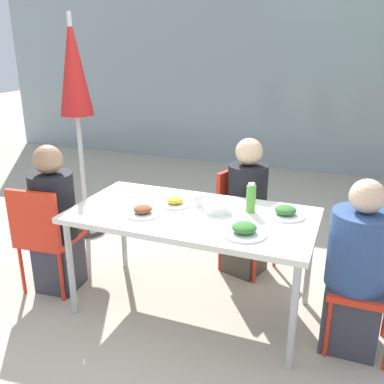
{
  "coord_description": "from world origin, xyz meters",
  "views": [
    {
      "loc": [
        0.98,
        -2.5,
        1.85
      ],
      "look_at": [
        0.0,
        0.0,
        0.9
      ],
      "focal_mm": 40.0,
      "sensor_mm": 36.0,
      "label": 1
    }
  ],
  "objects_px": {
    "person_right": "(356,273)",
    "drinking_cup": "(199,200)",
    "person_far": "(246,211)",
    "bottle": "(251,198)",
    "chair_left": "(44,232)",
    "chair_right": "(365,270)",
    "closed_umbrella": "(75,80)",
    "salad_bowl": "(217,208)",
    "chair_far": "(241,212)",
    "person_left": "(55,223)"
  },
  "relations": [
    {
      "from": "person_right",
      "to": "salad_bowl",
      "type": "bearing_deg",
      "value": -4.9
    },
    {
      "from": "chair_far",
      "to": "drinking_cup",
      "type": "distance_m",
      "value": 0.69
    },
    {
      "from": "person_far",
      "to": "bottle",
      "type": "distance_m",
      "value": 0.61
    },
    {
      "from": "person_left",
      "to": "person_right",
      "type": "bearing_deg",
      "value": -2.79
    },
    {
      "from": "person_right",
      "to": "chair_left",
      "type": "bearing_deg",
      "value": 4.95
    },
    {
      "from": "bottle",
      "to": "drinking_cup",
      "type": "bearing_deg",
      "value": -176.2
    },
    {
      "from": "chair_left",
      "to": "chair_far",
      "type": "distance_m",
      "value": 1.58
    },
    {
      "from": "bottle",
      "to": "chair_far",
      "type": "bearing_deg",
      "value": 110.11
    },
    {
      "from": "closed_umbrella",
      "to": "salad_bowl",
      "type": "relative_size",
      "value": 11.96
    },
    {
      "from": "person_right",
      "to": "salad_bowl",
      "type": "distance_m",
      "value": 0.96
    },
    {
      "from": "salad_bowl",
      "to": "person_far",
      "type": "bearing_deg",
      "value": 84.31
    },
    {
      "from": "closed_umbrella",
      "to": "bottle",
      "type": "distance_m",
      "value": 2.1
    },
    {
      "from": "chair_far",
      "to": "person_far",
      "type": "distance_m",
      "value": 0.1
    },
    {
      "from": "closed_umbrella",
      "to": "person_right",
      "type": "bearing_deg",
      "value": -18.46
    },
    {
      "from": "person_left",
      "to": "chair_far",
      "type": "height_order",
      "value": "person_left"
    },
    {
      "from": "person_far",
      "to": "drinking_cup",
      "type": "height_order",
      "value": "person_far"
    },
    {
      "from": "chair_left",
      "to": "chair_right",
      "type": "bearing_deg",
      "value": 1.28
    },
    {
      "from": "drinking_cup",
      "to": "salad_bowl",
      "type": "height_order",
      "value": "drinking_cup"
    },
    {
      "from": "salad_bowl",
      "to": "person_right",
      "type": "bearing_deg",
      "value": -4.87
    },
    {
      "from": "person_right",
      "to": "person_far",
      "type": "xyz_separation_m",
      "value": [
        -0.86,
        0.67,
        0.03
      ]
    },
    {
      "from": "person_far",
      "to": "chair_left",
      "type": "bearing_deg",
      "value": -39.48
    },
    {
      "from": "chair_left",
      "to": "person_left",
      "type": "xyz_separation_m",
      "value": [
        0.04,
        0.08,
        0.05
      ]
    },
    {
      "from": "person_left",
      "to": "salad_bowl",
      "type": "distance_m",
      "value": 1.27
    },
    {
      "from": "bottle",
      "to": "drinking_cup",
      "type": "distance_m",
      "value": 0.37
    },
    {
      "from": "chair_left",
      "to": "person_right",
      "type": "distance_m",
      "value": 2.2
    },
    {
      "from": "person_right",
      "to": "closed_umbrella",
      "type": "distance_m",
      "value": 2.89
    },
    {
      "from": "chair_left",
      "to": "drinking_cup",
      "type": "distance_m",
      "value": 1.2
    },
    {
      "from": "person_far",
      "to": "salad_bowl",
      "type": "bearing_deg",
      "value": 11.81
    },
    {
      "from": "drinking_cup",
      "to": "person_right",
      "type": "bearing_deg",
      "value": -7.46
    },
    {
      "from": "person_right",
      "to": "drinking_cup",
      "type": "distance_m",
      "value": 1.12
    },
    {
      "from": "chair_left",
      "to": "chair_far",
      "type": "bearing_deg",
      "value": 30.8
    },
    {
      "from": "bottle",
      "to": "chair_left",
      "type": "bearing_deg",
      "value": -166.45
    },
    {
      "from": "chair_left",
      "to": "drinking_cup",
      "type": "bearing_deg",
      "value": 10.99
    },
    {
      "from": "person_far",
      "to": "salad_bowl",
      "type": "height_order",
      "value": "person_far"
    },
    {
      "from": "chair_left",
      "to": "person_right",
      "type": "relative_size",
      "value": 0.77
    },
    {
      "from": "chair_right",
      "to": "person_far",
      "type": "relative_size",
      "value": 0.75
    },
    {
      "from": "chair_right",
      "to": "closed_umbrella",
      "type": "bearing_deg",
      "value": -16.57
    },
    {
      "from": "person_far",
      "to": "bottle",
      "type": "xyz_separation_m",
      "value": [
        0.15,
        -0.51,
        0.3
      ]
    },
    {
      "from": "person_left",
      "to": "chair_far",
      "type": "distance_m",
      "value": 1.5
    },
    {
      "from": "chair_right",
      "to": "closed_umbrella",
      "type": "xyz_separation_m",
      "value": [
        -2.62,
        0.78,
        1.02
      ]
    },
    {
      "from": "person_left",
      "to": "closed_umbrella",
      "type": "xyz_separation_m",
      "value": [
        -0.42,
        0.97,
        0.97
      ]
    },
    {
      "from": "chair_right",
      "to": "drinking_cup",
      "type": "relative_size",
      "value": 10.19
    },
    {
      "from": "chair_far",
      "to": "bottle",
      "type": "xyz_separation_m",
      "value": [
        0.21,
        -0.58,
        0.35
      ]
    },
    {
      "from": "person_right",
      "to": "bottle",
      "type": "xyz_separation_m",
      "value": [
        -0.71,
        0.17,
        0.33
      ]
    },
    {
      "from": "person_far",
      "to": "closed_umbrella",
      "type": "xyz_separation_m",
      "value": [
        -1.71,
        0.19,
        0.97
      ]
    },
    {
      "from": "chair_right",
      "to": "person_far",
      "type": "height_order",
      "value": "person_far"
    },
    {
      "from": "closed_umbrella",
      "to": "chair_left",
      "type": "bearing_deg",
      "value": -70.2
    },
    {
      "from": "chair_left",
      "to": "closed_umbrella",
      "type": "height_order",
      "value": "closed_umbrella"
    },
    {
      "from": "chair_left",
      "to": "bottle",
      "type": "relative_size",
      "value": 4.21
    },
    {
      "from": "person_right",
      "to": "closed_umbrella",
      "type": "relative_size",
      "value": 0.53
    }
  ]
}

